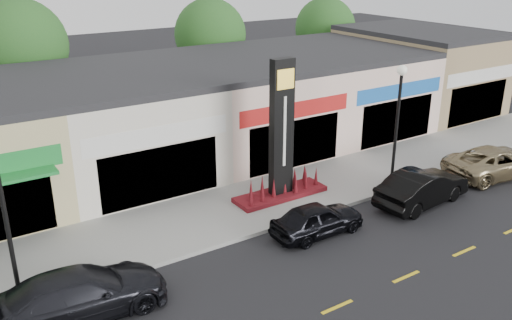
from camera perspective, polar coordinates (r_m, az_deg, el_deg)
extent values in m
plane|color=black|center=(19.12, 2.53, -10.74)|extent=(120.00, 120.00, 0.00)
cube|color=gray|center=(22.31, -3.97, -5.62)|extent=(52.00, 4.30, 0.15)
cube|color=gray|center=(20.59, -0.88, -7.99)|extent=(52.00, 0.20, 0.15)
cube|color=silver|center=(27.10, -14.32, 3.61)|extent=(7.00, 10.00, 4.50)
cube|color=#262628|center=(26.51, -14.79, 8.56)|extent=(7.00, 10.00, 0.30)
cube|color=black|center=(22.99, -10.01, -1.44)|extent=(5.25, 0.10, 2.40)
cube|color=silver|center=(22.41, -10.28, 2.58)|extent=(6.30, 0.12, 0.80)
cube|color=beige|center=(29.93, -1.58, 5.89)|extent=(7.00, 10.00, 4.50)
cube|color=#262628|center=(29.40, -1.62, 10.41)|extent=(7.00, 10.00, 0.30)
cube|color=black|center=(26.27, 4.10, 1.72)|extent=(5.25, 0.10, 2.40)
cube|color=red|center=(25.76, 4.20, 5.29)|extent=(6.30, 0.12, 0.80)
cube|color=beige|center=(33.99, 8.62, 7.51)|extent=(7.00, 10.00, 4.50)
cube|color=#262628|center=(33.52, 8.85, 11.50)|extent=(7.00, 10.00, 0.30)
cube|color=black|center=(30.82, 14.60, 4.01)|extent=(5.25, 0.10, 2.40)
cube|color=blue|center=(30.38, 14.89, 7.08)|extent=(6.30, 0.12, 0.80)
cube|color=#8F7B53|center=(38.85, 16.54, 8.95)|extent=(7.00, 10.00, 5.00)
cube|color=#262628|center=(38.42, 16.95, 12.80)|extent=(7.00, 10.00, 0.30)
cube|color=black|center=(36.16, 22.24, 5.60)|extent=(5.25, 0.10, 2.40)
cube|color=silver|center=(35.79, 22.61, 8.21)|extent=(6.30, 0.12, 0.80)
cylinder|color=#382619|center=(34.21, -22.69, 5.02)|extent=(0.36, 0.36, 3.15)
sphere|color=#1A541D|center=(33.49, -23.57, 11.03)|extent=(5.20, 5.20, 5.20)
cylinder|color=#382619|center=(38.06, -4.69, 7.94)|extent=(0.36, 0.36, 2.97)
sphere|color=#1A541D|center=(37.44, -4.84, 13.02)|extent=(4.80, 4.80, 4.80)
cylinder|color=#382619|center=(43.60, 7.09, 9.41)|extent=(0.36, 0.36, 2.80)
sphere|color=#1A541D|center=(43.07, 7.28, 13.63)|extent=(4.60, 4.60, 4.60)
cylinder|color=black|center=(18.53, -23.62, -12.77)|extent=(0.32, 0.32, 0.30)
cylinder|color=black|center=(17.34, -24.82, -5.83)|extent=(0.14, 0.14, 5.00)
cylinder|color=black|center=(25.47, 14.05, -2.18)|extent=(0.32, 0.32, 0.30)
cylinder|color=black|center=(24.62, 14.56, 3.18)|extent=(0.14, 0.14, 5.00)
sphere|color=silver|center=(23.98, 15.13, 9.10)|extent=(0.44, 0.44, 0.44)
cube|color=#560E1B|center=(23.56, 2.58, -3.60)|extent=(4.20, 1.30, 0.20)
cube|color=black|center=(22.51, 2.70, 3.12)|extent=(1.00, 0.40, 6.00)
cube|color=yellow|center=(21.76, 3.14, 8.49)|extent=(0.80, 0.05, 0.80)
cube|color=silver|center=(22.34, 3.03, 2.98)|extent=(0.12, 0.04, 3.00)
imported|color=black|center=(17.08, -17.95, -13.24)|extent=(2.27, 5.15, 1.47)
imported|color=black|center=(20.71, 6.47, -6.19)|extent=(1.55, 3.76, 1.28)
imported|color=black|center=(23.98, 17.10, -2.78)|extent=(2.03, 4.74, 1.52)
imported|color=#907F5C|center=(28.28, 23.90, -0.15)|extent=(3.08, 5.43, 1.43)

